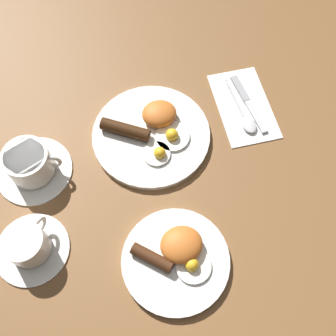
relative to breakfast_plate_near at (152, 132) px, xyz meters
name	(u,v)px	position (x,y,z in m)	size (l,w,h in m)	color
ground_plane	(151,137)	(0.00, 0.00, -0.01)	(3.00, 3.00, 0.00)	brown
breakfast_plate_near	(152,132)	(0.00, 0.00, 0.00)	(0.27, 0.27, 0.05)	silver
breakfast_plate_far	(177,257)	(0.02, 0.29, 0.00)	(0.22, 0.22, 0.05)	silver
teacup_near	(31,165)	(0.27, 0.03, 0.02)	(0.17, 0.17, 0.08)	silver
teacup_far	(28,246)	(0.29, 0.20, 0.02)	(0.15, 0.15, 0.07)	silver
napkin	(244,105)	(-0.23, -0.03, -0.01)	(0.12, 0.21, 0.01)	white
knife	(247,100)	(-0.24, -0.04, -0.01)	(0.04, 0.17, 0.01)	silver
spoon	(246,119)	(-0.22, 0.01, 0.00)	(0.04, 0.16, 0.01)	silver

